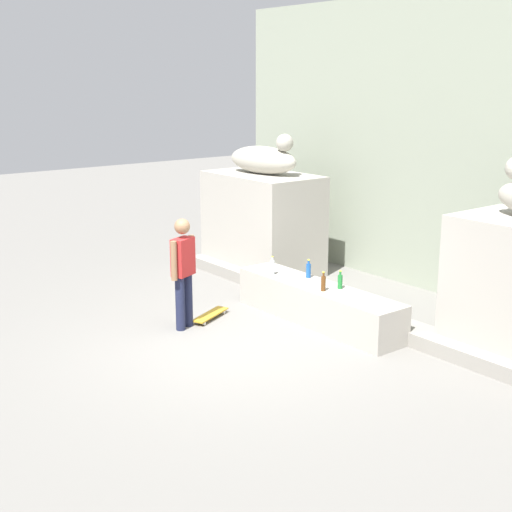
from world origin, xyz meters
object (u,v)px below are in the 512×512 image
at_px(statue_reclining_left, 264,159).
at_px(skateboard, 210,315).
at_px(bottle_clear, 272,267).
at_px(bottle_blue, 308,270).
at_px(bottle_brown, 323,283).
at_px(bottle_green, 340,281).
at_px(skater, 183,269).

xyz_separation_m(statue_reclining_left, skateboard, (1.72, -2.45, -2.10)).
xyz_separation_m(statue_reclining_left, bottle_clear, (1.96, -1.41, -1.45)).
distance_m(statue_reclining_left, skateboard, 3.66).
height_order(skateboard, bottle_blue, bottle_blue).
distance_m(bottle_brown, bottle_green, 0.29).
height_order(skater, bottle_blue, skater).
distance_m(bottle_green, bottle_blue, 0.73).
xyz_separation_m(statue_reclining_left, bottle_brown, (3.11, -1.38, -1.46)).
bearing_deg(bottle_green, bottle_brown, -104.21).
relative_size(skater, bottle_blue, 5.71).
bearing_deg(bottle_blue, bottle_clear, -145.39).
xyz_separation_m(statue_reclining_left, skater, (1.82, -2.99, -1.24)).
bearing_deg(skateboard, bottle_blue, 127.42).
height_order(statue_reclining_left, bottle_blue, statue_reclining_left).
relative_size(statue_reclining_left, bottle_green, 5.93).
distance_m(bottle_green, bottle_clear, 1.26).
relative_size(statue_reclining_left, bottle_clear, 5.50).
bearing_deg(skater, skateboard, 168.10).
height_order(skateboard, bottle_green, bottle_green).
distance_m(skater, bottle_green, 2.34).
distance_m(bottle_clear, bottle_blue, 0.59).
relative_size(bottle_brown, bottle_blue, 1.00).
bearing_deg(bottle_brown, bottle_clear, -178.52).
distance_m(statue_reclining_left, bottle_green, 3.67).
distance_m(bottle_brown, bottle_blue, 0.73).
relative_size(statue_reclining_left, skater, 0.99).
distance_m(skateboard, bottle_blue, 1.69).
relative_size(bottle_green, bottle_clear, 0.93).
bearing_deg(statue_reclining_left, skater, -66.23).
xyz_separation_m(bottle_green, bottle_blue, (-0.73, 0.03, 0.01)).
relative_size(skateboard, bottle_blue, 2.77).
bearing_deg(bottle_green, bottle_blue, 177.69).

